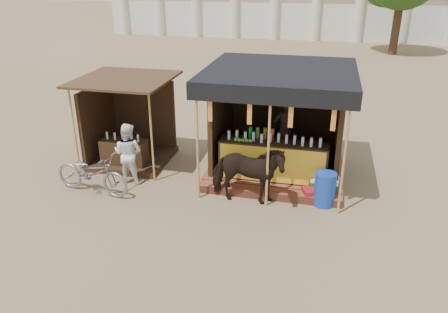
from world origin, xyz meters
The scene contains 9 objects.
ground centered at (0.00, 0.00, 0.00)m, with size 120.00×120.00×0.00m, color #846B4C.
main_stall centered at (1.01, 3.36, 1.03)m, with size 3.60×3.61×2.78m.
secondary_stall centered at (-3.17, 3.24, 0.85)m, with size 2.40×2.40×2.38m.
cow centered at (0.54, 1.58, 0.73)m, with size 0.79×1.73×1.46m, color black.
motorbike centered at (-3.15, 1.23, 0.52)m, with size 0.69×1.98×1.04m, color gray.
bystander centered at (-2.54, 2.00, 0.77)m, with size 0.75×0.58×1.54m, color white.
blue_barrel centered at (2.28, 1.89, 0.40)m, with size 0.48×0.48×0.79m, color #163AA5.
red_crate centered at (2.00, 2.00, 0.16)m, with size 0.41×0.35×0.31m, color maroon.
cooler centered at (2.27, 2.31, 0.23)m, with size 0.67×0.48×0.46m.
Camera 1 is at (2.05, -7.16, 5.02)m, focal length 35.00 mm.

